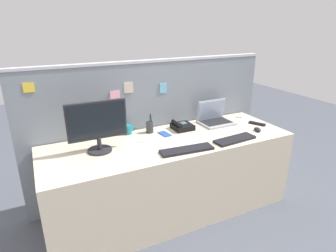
# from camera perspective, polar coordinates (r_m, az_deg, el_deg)

# --- Properties ---
(ground_plane) EXTENTS (10.00, 10.00, 0.00)m
(ground_plane) POSITION_cam_1_polar(r_m,az_deg,el_deg) (2.95, 0.44, -16.23)
(ground_plane) COLOR #4C515B
(desk) EXTENTS (2.27, 0.76, 0.74)m
(desk) POSITION_cam_1_polar(r_m,az_deg,el_deg) (2.74, 0.46, -9.99)
(desk) COLOR beige
(desk) RESTS_ON ground_plane
(cubicle_divider) EXTENTS (2.54, 0.08, 1.41)m
(cubicle_divider) POSITION_cam_1_polar(r_m,az_deg,el_deg) (2.95, -3.18, -0.55)
(cubicle_divider) COLOR gray
(cubicle_divider) RESTS_ON ground_plane
(desktop_monitor) EXTENTS (0.48, 0.20, 0.42)m
(desktop_monitor) POSITION_cam_1_polar(r_m,az_deg,el_deg) (2.35, -13.98, 0.39)
(desktop_monitor) COLOR #232328
(desktop_monitor) RESTS_ON desk
(laptop) EXTENTS (0.34, 0.27, 0.24)m
(laptop) POSITION_cam_1_polar(r_m,az_deg,el_deg) (3.04, 9.25, 1.68)
(laptop) COLOR #9EA0A8
(laptop) RESTS_ON desk
(desk_phone) EXTENTS (0.19, 0.19, 0.09)m
(desk_phone) POSITION_cam_1_polar(r_m,az_deg,el_deg) (2.83, 2.78, -0.05)
(desk_phone) COLOR black
(desk_phone) RESTS_ON desk
(keyboard_main) EXTENTS (0.46, 0.16, 0.02)m
(keyboard_main) POSITION_cam_1_polar(r_m,az_deg,el_deg) (2.37, 3.79, -4.77)
(keyboard_main) COLOR black
(keyboard_main) RESTS_ON desk
(keyboard_spare) EXTENTS (0.42, 0.16, 0.02)m
(keyboard_spare) POSITION_cam_1_polar(r_m,az_deg,el_deg) (2.64, 13.24, -2.61)
(keyboard_spare) COLOR black
(keyboard_spare) RESTS_ON desk
(computer_mouse_right_hand) EXTENTS (0.09, 0.11, 0.03)m
(computer_mouse_right_hand) POSITION_cam_1_polar(r_m,az_deg,el_deg) (2.92, 17.48, -0.67)
(computer_mouse_right_hand) COLOR black
(computer_mouse_right_hand) RESTS_ON desk
(pen_cup) EXTENTS (0.07, 0.07, 0.19)m
(pen_cup) POSITION_cam_1_polar(r_m,az_deg,el_deg) (2.74, -3.67, -0.18)
(pen_cup) COLOR #333338
(pen_cup) RESTS_ON desk
(cell_phone_blue_case) EXTENTS (0.09, 0.15, 0.01)m
(cell_phone_blue_case) POSITION_cam_1_polar(r_m,az_deg,el_deg) (2.70, -0.67, -1.61)
(cell_phone_blue_case) COLOR blue
(cell_phone_blue_case) RESTS_ON desk
(cell_phone_silver_slab) EXTENTS (0.15, 0.14, 0.01)m
(cell_phone_silver_slab) POSITION_cam_1_polar(r_m,az_deg,el_deg) (3.32, 14.18, 1.99)
(cell_phone_silver_slab) COLOR #B7BAC1
(cell_phone_silver_slab) RESTS_ON desk
(cell_phone_white_slab) EXTENTS (0.13, 0.15, 0.01)m
(cell_phone_white_slab) POSITION_cam_1_polar(r_m,az_deg,el_deg) (2.60, -5.08, -2.61)
(cell_phone_white_slab) COLOR silver
(cell_phone_white_slab) RESTS_ON desk
(tv_remote) EXTENTS (0.12, 0.17, 0.02)m
(tv_remote) POSITION_cam_1_polar(r_m,az_deg,el_deg) (3.10, 17.42, 0.47)
(tv_remote) COLOR black
(tv_remote) RESTS_ON desk
(coffee_mug) EXTENTS (0.12, 0.08, 0.09)m
(coffee_mug) POSITION_cam_1_polar(r_m,az_deg,el_deg) (2.73, -8.12, -0.68)
(coffee_mug) COLOR #197A84
(coffee_mug) RESTS_ON desk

